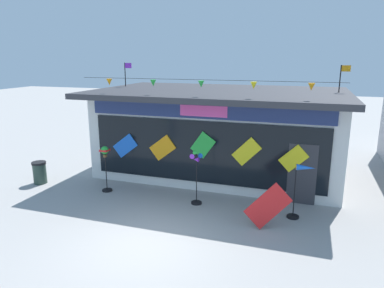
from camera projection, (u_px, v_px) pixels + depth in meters
The scene contains 7 objects.
ground_plane at pixel (144, 244), 9.07m from camera, with size 80.00×80.00×0.00m, color #9E9B99.
kite_shop_building at pixel (221, 130), 14.51m from camera, with size 9.61×6.10×4.43m.
wind_spinner_far_left at pixel (105, 159), 12.36m from camera, with size 0.35×0.35×1.65m.
wind_spinner_left at pixel (196, 171), 11.25m from camera, with size 0.38×0.35×1.82m.
wind_spinner_center_left at pixel (301, 184), 10.23m from camera, with size 0.71×0.36×1.68m.
trash_bin at pixel (40, 172), 13.33m from camera, with size 0.52×0.52×0.84m.
display_kite_on_ground at pixel (268, 206), 9.77m from camera, with size 0.67×0.03×1.22m, color red.
Camera 1 is at (3.75, -7.39, 4.66)m, focal length 33.00 mm.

